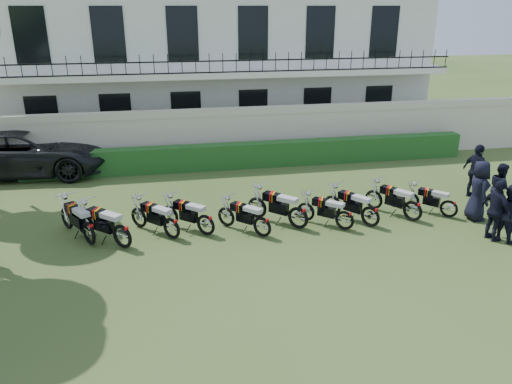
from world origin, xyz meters
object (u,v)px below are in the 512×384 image
(motorcycle_0, at_px, (88,228))
(motorcycle_9, at_px, (449,205))
(motorcycle_3, at_px, (206,220))
(officer_5, at_px, (476,171))
(motorcycle_1, at_px, (122,231))
(motorcycle_4, at_px, (262,222))
(motorcycle_8, at_px, (413,206))
(officer_2, at_px, (496,211))
(motorcycle_7, at_px, (371,212))
(officer_1, at_px, (508,213))
(suv, at_px, (26,152))
(motorcycle_5, at_px, (298,213))
(motorcycle_2, at_px, (171,223))
(motorcycle_6, at_px, (345,216))
(officer_3, at_px, (478,190))
(officer_4, at_px, (500,188))

(motorcycle_0, distance_m, motorcycle_9, 10.72)
(motorcycle_9, bearing_deg, motorcycle_3, 135.61)
(officer_5, bearing_deg, motorcycle_1, 85.43)
(motorcycle_4, height_order, motorcycle_8, motorcycle_8)
(motorcycle_1, bearing_deg, motorcycle_4, -47.62)
(motorcycle_1, bearing_deg, motorcycle_3, -37.65)
(officer_5, bearing_deg, officer_2, 142.45)
(motorcycle_7, height_order, officer_2, officer_2)
(motorcycle_1, xyz_separation_m, officer_1, (10.53, -1.41, 0.28))
(motorcycle_3, relative_size, officer_2, 0.86)
(motorcycle_8, xyz_separation_m, suv, (-12.57, 7.09, 0.39))
(motorcycle_5, bearing_deg, motorcycle_3, 133.06)
(motorcycle_2, xyz_separation_m, motorcycle_6, (4.99, -0.33, -0.03))
(officer_2, relative_size, officer_5, 0.94)
(officer_1, bearing_deg, motorcycle_6, 52.60)
(motorcycle_3, bearing_deg, motorcycle_0, 132.05)
(motorcycle_3, relative_size, motorcycle_6, 1.06)
(motorcycle_7, height_order, officer_1, officer_1)
(motorcycle_5, height_order, motorcycle_7, motorcycle_5)
(officer_5, bearing_deg, motorcycle_7, 97.33)
(officer_1, bearing_deg, motorcycle_4, 59.33)
(motorcycle_5, bearing_deg, motorcycle_4, 150.96)
(motorcycle_1, bearing_deg, motorcycle_8, -45.96)
(motorcycle_2, height_order, officer_3, officer_3)
(motorcycle_6, xyz_separation_m, officer_1, (4.22, -1.42, 0.35))
(motorcycle_0, distance_m, motorcycle_3, 3.20)
(motorcycle_8, distance_m, officer_1, 2.58)
(motorcycle_1, height_order, officer_3, officer_3)
(motorcycle_0, relative_size, officer_5, 0.98)
(motorcycle_3, xyz_separation_m, motorcycle_4, (1.56, -0.40, -0.02))
(motorcycle_2, xyz_separation_m, officer_5, (10.28, 1.39, 0.45))
(motorcycle_3, height_order, officer_2, officer_2)
(motorcycle_8, height_order, officer_5, officer_5)
(motorcycle_1, distance_m, motorcycle_2, 1.37)
(motorcycle_1, height_order, motorcycle_5, motorcycle_1)
(officer_2, xyz_separation_m, officer_5, (1.41, 3.10, 0.06))
(motorcycle_5, xyz_separation_m, officer_1, (5.54, -1.74, 0.29))
(officer_2, xyz_separation_m, officer_4, (1.44, 1.84, -0.08))
(motorcycle_5, bearing_deg, motorcycle_8, -47.11)
(motorcycle_5, bearing_deg, motorcycle_9, -46.16)
(motorcycle_7, bearing_deg, motorcycle_2, 140.96)
(officer_1, bearing_deg, motorcycle_8, 31.33)
(motorcycle_0, relative_size, officer_2, 1.04)
(motorcycle_6, relative_size, motorcycle_9, 1.07)
(motorcycle_0, xyz_separation_m, motorcycle_8, (9.48, -0.16, -0.02))
(motorcycle_1, relative_size, motorcycle_8, 0.96)
(motorcycle_9, bearing_deg, officer_5, -4.30)
(motorcycle_2, relative_size, motorcycle_9, 1.11)
(motorcycle_8, height_order, suv, suv)
(motorcycle_0, bearing_deg, officer_2, -41.19)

